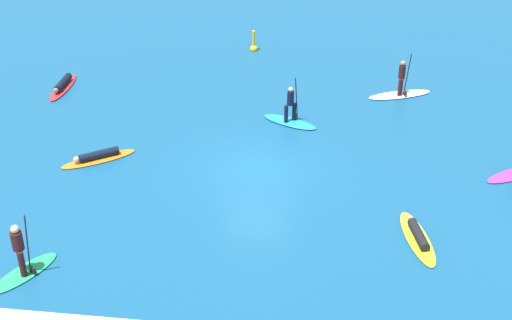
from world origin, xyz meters
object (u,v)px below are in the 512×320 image
object	(u,v)px
surfer_on_green_board	(22,260)
surfer_on_yellow_board	(418,236)
surfer_on_red_board	(63,85)
marker_buoy	(254,46)
surfer_on_white_board	(400,88)
surfer_on_blue_board	(290,116)
surfer_on_orange_board	(98,157)

from	to	relation	value
surfer_on_green_board	surfer_on_yellow_board	size ratio (longest dim) A/B	0.81
surfer_on_red_board	marker_buoy	bearing A→B (deg)	125.54
surfer_on_red_board	surfer_on_green_board	bearing A→B (deg)	16.33
surfer_on_white_board	surfer_on_red_board	xyz separation A→B (m)	(-15.18, -1.07, -0.21)
surfer_on_blue_board	marker_buoy	world-z (taller)	surfer_on_blue_board
surfer_on_yellow_board	marker_buoy	size ratio (longest dim) A/B	2.67
surfer_on_red_board	surfer_on_yellow_board	size ratio (longest dim) A/B	0.91
marker_buoy	surfer_on_orange_board	bearing A→B (deg)	-112.95
surfer_on_red_board	marker_buoy	xyz separation A→B (m)	(8.10, 5.29, 0.07)
surfer_on_white_board	surfer_on_red_board	world-z (taller)	surfer_on_white_board
surfer_on_red_board	surfer_on_orange_board	distance (m)	6.73
surfer_on_white_board	surfer_on_orange_board	world-z (taller)	surfer_on_white_board
surfer_on_blue_board	marker_buoy	size ratio (longest dim) A/B	2.19
surfer_on_green_board	surfer_on_blue_board	bearing A→B (deg)	-3.99
surfer_on_green_board	surfer_on_red_board	world-z (taller)	surfer_on_green_board
surfer_on_orange_board	marker_buoy	distance (m)	12.05
surfer_on_white_board	surfer_on_blue_board	world-z (taller)	surfer_on_white_board
surfer_on_red_board	marker_buoy	size ratio (longest dim) A/B	2.43
surfer_on_green_board	surfer_on_orange_board	bearing A→B (deg)	28.61
surfer_on_green_board	surfer_on_orange_board	world-z (taller)	surfer_on_green_board
surfer_on_blue_board	surfer_on_orange_board	size ratio (longest dim) A/B	0.90
marker_buoy	surfer_on_green_board	bearing A→B (deg)	-105.60
surfer_on_white_board	surfer_on_yellow_board	size ratio (longest dim) A/B	0.98
surfer_on_blue_board	surfer_on_yellow_board	xyz separation A→B (m)	(4.77, -7.38, -0.21)
surfer_on_blue_board	surfer_on_orange_board	distance (m)	8.06
surfer_on_blue_board	surfer_on_orange_board	xyz separation A→B (m)	(-7.11, -3.79, -0.21)
surfer_on_green_board	surfer_on_yellow_board	distance (m)	12.57
surfer_on_green_board	surfer_on_red_board	bearing A→B (deg)	44.95
surfer_on_red_board	surfer_on_yellow_board	xyz separation A→B (m)	(15.27, -9.40, -0.02)
surfer_on_yellow_board	marker_buoy	bearing A→B (deg)	11.75
surfer_on_white_board	surfer_on_yellow_board	distance (m)	10.48
surfer_on_red_board	surfer_on_blue_board	size ratio (longest dim) A/B	1.11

